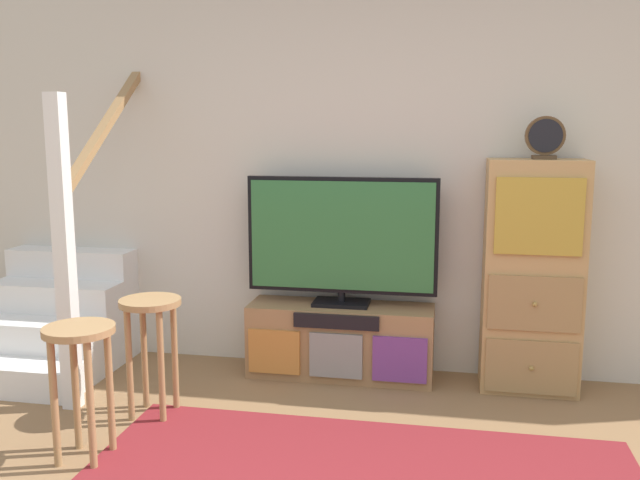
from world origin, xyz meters
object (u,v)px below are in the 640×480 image
object	(u,v)px
desk_clock	(545,138)
bar_stool_near	(81,360)
television	(342,238)
side_cabinet	(532,277)
media_console	(341,341)
bar_stool_far	(151,329)

from	to	relation	value
desk_clock	bar_stool_near	size ratio (longest dim) A/B	0.37
television	side_cabinet	size ratio (longest dim) A/B	0.86
media_console	desk_clock	world-z (taller)	desk_clock
media_console	side_cabinet	world-z (taller)	side_cabinet
bar_stool_near	side_cabinet	bearing A→B (deg)	31.40
desk_clock	bar_stool_far	bearing A→B (deg)	-159.67
side_cabinet	desk_clock	world-z (taller)	desk_clock
side_cabinet	bar_stool_near	xyz separation A→B (m)	(-2.23, -1.36, -0.21)
side_cabinet	bar_stool_near	size ratio (longest dim) A/B	2.12
media_console	bar_stool_near	size ratio (longest dim) A/B	1.78
bar_stool_near	desk_clock	bearing A→B (deg)	30.79
desk_clock	bar_stool_far	distance (m)	2.52
side_cabinet	bar_stool_far	distance (m)	2.28
bar_stool_near	media_console	bearing A→B (deg)	52.14
bar_stool_far	bar_stool_near	bearing A→B (deg)	-101.29
desk_clock	side_cabinet	bearing A→B (deg)	153.39
side_cabinet	bar_stool_far	size ratio (longest dim) A/B	2.11
television	bar_stool_far	distance (m)	1.32
television	desk_clock	world-z (taller)	desk_clock
side_cabinet	desk_clock	bearing A→B (deg)	-26.61
media_console	television	size ratio (longest dim) A/B	0.98
media_console	television	distance (m)	0.68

